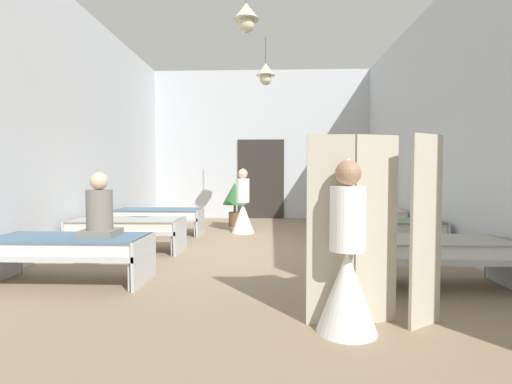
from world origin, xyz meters
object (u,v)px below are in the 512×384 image
at_px(bed_left_row_0, 71,247).
at_px(potted_plant, 235,197).
at_px(bed_right_row_2, 357,216).
at_px(bed_right_row_0, 428,250).
at_px(privacy_screen, 377,230).
at_px(patient_seated_primary, 100,213).
at_px(bed_right_row_1, 382,228).
at_px(bed_left_row_1, 127,226).
at_px(nurse_mid_aisle, 243,210).
at_px(nurse_near_aisle, 347,271).
at_px(bed_left_row_2, 159,215).

bearing_deg(bed_left_row_0, potted_plant, 72.65).
distance_m(bed_left_row_0, potted_plant, 5.31).
bearing_deg(bed_right_row_2, bed_right_row_0, -90.00).
relative_size(bed_right_row_0, privacy_screen, 1.12).
height_order(patient_seated_primary, potted_plant, patient_seated_primary).
bearing_deg(bed_right_row_1, privacy_screen, -106.93).
xyz_separation_m(bed_left_row_0, bed_right_row_1, (4.40, 1.90, 0.00)).
relative_size(patient_seated_primary, potted_plant, 0.71).
relative_size(bed_left_row_1, patient_seated_primary, 2.38).
distance_m(bed_left_row_1, nurse_mid_aisle, 2.87).
xyz_separation_m(bed_right_row_2, privacy_screen, (-0.95, -5.02, 0.41)).
xyz_separation_m(bed_left_row_1, patient_seated_primary, (0.35, -1.84, 0.43)).
bearing_deg(bed_left_row_0, nurse_near_aisle, -23.89).
distance_m(nurse_near_aisle, nurse_mid_aisle, 5.63).
xyz_separation_m(bed_left_row_1, bed_right_row_1, (4.40, 0.00, 0.00)).
xyz_separation_m(bed_right_row_1, bed_right_row_2, (0.00, 1.90, 0.00)).
relative_size(nurse_mid_aisle, potted_plant, 1.31).
distance_m(bed_right_row_0, nurse_mid_aisle, 4.81).
bearing_deg(bed_right_row_1, patient_seated_primary, -155.57).
bearing_deg(potted_plant, nurse_mid_aisle, -73.96).
bearing_deg(bed_left_row_0, nurse_mid_aisle, 65.50).
xyz_separation_m(bed_right_row_0, bed_right_row_1, (0.00, 1.90, 0.00)).
height_order(bed_left_row_1, bed_left_row_2, same).
xyz_separation_m(bed_left_row_1, nurse_near_aisle, (3.15, -3.29, 0.09)).
relative_size(nurse_mid_aisle, privacy_screen, 0.87).
xyz_separation_m(patient_seated_primary, privacy_screen, (3.10, -1.28, -0.02)).
bearing_deg(bed_left_row_0, bed_right_row_1, 23.37).
bearing_deg(bed_left_row_1, bed_right_row_0, -23.37).
bearing_deg(nurse_mid_aisle, bed_right_row_0, -110.36).
distance_m(bed_right_row_0, bed_left_row_1, 4.79).
xyz_separation_m(nurse_mid_aisle, potted_plant, (-0.28, 0.98, 0.23)).
bearing_deg(bed_left_row_1, bed_left_row_0, -90.00).
height_order(bed_right_row_2, potted_plant, potted_plant).
height_order(bed_right_row_2, patient_seated_primary, patient_seated_primary).
bearing_deg(nurse_near_aisle, bed_right_row_0, 25.35).
distance_m(nurse_mid_aisle, patient_seated_primary, 4.31).
height_order(bed_right_row_1, potted_plant, potted_plant).
bearing_deg(bed_left_row_0, bed_left_row_2, 90.00).
relative_size(nurse_near_aisle, nurse_mid_aisle, 1.00).
relative_size(patient_seated_primary, privacy_screen, 0.47).
bearing_deg(bed_left_row_1, bed_left_row_2, 90.00).
distance_m(bed_left_row_1, patient_seated_primary, 1.92).
distance_m(bed_right_row_1, privacy_screen, 3.29).
relative_size(bed_right_row_2, nurse_near_aisle, 1.28).
distance_m(bed_left_row_0, privacy_screen, 3.68).
distance_m(bed_left_row_1, privacy_screen, 4.67).
distance_m(nurse_mid_aisle, potted_plant, 1.04).
bearing_deg(bed_right_row_0, nurse_near_aisle, -131.83).
bearing_deg(potted_plant, bed_right_row_0, -60.89).
xyz_separation_m(bed_right_row_1, nurse_mid_aisle, (-2.54, 2.18, 0.09)).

